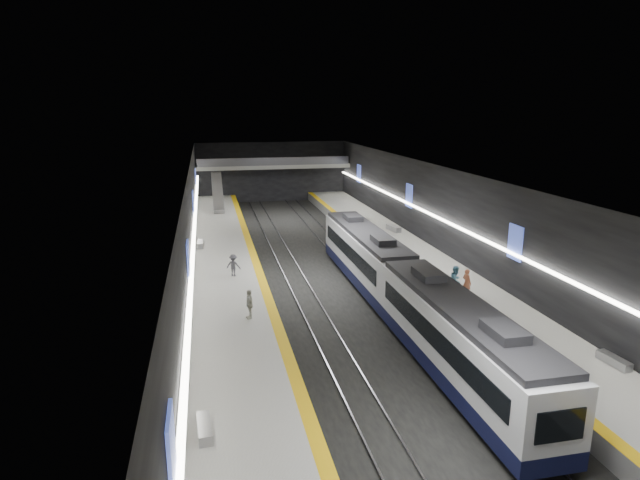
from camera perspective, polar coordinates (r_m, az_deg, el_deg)
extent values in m
plane|color=black|center=(40.09, 1.15, -4.44)|extent=(70.00, 70.00, 0.00)
cube|color=beige|center=(38.28, 1.21, 6.98)|extent=(20.00, 70.00, 0.04)
cube|color=black|center=(38.02, -13.65, 0.39)|extent=(0.04, 70.00, 8.00)
cube|color=black|center=(42.37, 14.47, 1.75)|extent=(0.04, 70.00, 8.00)
cube|color=black|center=(73.02, -5.18, 7.25)|extent=(20.00, 0.04, 8.00)
cube|color=slate|center=(38.98, -9.67, -4.42)|extent=(5.00, 70.00, 1.00)
cube|color=#A3A39E|center=(38.82, -9.70, -3.71)|extent=(5.00, 70.00, 0.02)
cube|color=#EDB50C|center=(38.95, -6.47, -3.51)|extent=(0.60, 70.00, 0.02)
cube|color=slate|center=(42.21, 11.13, -3.03)|extent=(5.00, 70.00, 1.00)
cube|color=#A3A39E|center=(42.07, 11.16, -2.36)|extent=(5.00, 70.00, 0.02)
cube|color=#EDB50C|center=(41.26, 8.35, -2.55)|extent=(0.60, 70.00, 0.02)
cube|color=gray|center=(39.49, -3.42, -4.66)|extent=(0.08, 70.00, 0.12)
cube|color=gray|center=(39.72, -1.36, -4.53)|extent=(0.08, 70.00, 0.12)
cube|color=gray|center=(40.49, 3.61, -4.18)|extent=(0.08, 70.00, 0.12)
cube|color=gray|center=(40.89, 5.56, -4.03)|extent=(0.08, 70.00, 0.12)
cube|color=#0E1236|center=(26.98, 14.35, -12.86)|extent=(2.65, 15.00, 0.80)
cube|color=white|center=(26.29, 14.58, -9.65)|extent=(2.65, 15.00, 2.50)
cube|color=black|center=(25.76, 14.77, -6.80)|extent=(2.44, 14.25, 0.30)
cube|color=black|center=(26.27, 14.58, -9.55)|extent=(2.69, 13.20, 1.00)
cube|color=black|center=(20.68, 24.26, -17.64)|extent=(1.85, 0.05, 1.20)
cube|color=#0E1236|center=(39.92, 4.86, -3.44)|extent=(2.65, 15.00, 0.80)
cube|color=white|center=(39.45, 4.91, -1.15)|extent=(2.65, 15.00, 2.50)
cube|color=black|center=(39.10, 4.96, 0.83)|extent=(2.44, 14.25, 0.30)
cube|color=black|center=(39.43, 4.91, -1.08)|extent=(2.69, 13.20, 1.00)
cube|color=black|center=(32.67, 8.75, -4.66)|extent=(1.85, 0.05, 1.20)
cube|color=#3F54BE|center=(14.63, -15.54, -21.14)|extent=(0.10, 1.50, 2.20)
cube|color=#3F54BE|center=(30.15, -13.86, -2.24)|extent=(0.10, 1.50, 2.20)
cube|color=#3F54BE|center=(47.70, -13.35, 3.80)|extent=(0.10, 1.50, 2.20)
cube|color=#3F54BE|center=(64.50, -13.13, 6.46)|extent=(0.10, 1.50, 2.20)
cube|color=#3F54BE|center=(35.44, 20.10, -0.25)|extent=(0.10, 1.50, 2.20)
cube|color=#3F54BE|center=(51.21, 9.48, 4.69)|extent=(0.10, 1.50, 2.20)
cube|color=#3F54BE|center=(67.14, 4.17, 7.08)|extent=(0.10, 1.50, 2.20)
cube|color=white|center=(38.06, -13.34, 0.11)|extent=(0.25, 68.60, 0.12)
cube|color=white|center=(42.32, 14.21, 1.47)|extent=(0.25, 68.60, 0.12)
cube|color=gray|center=(70.93, -4.99, 7.86)|extent=(20.00, 3.00, 0.50)
cube|color=#47474C|center=(69.42, -4.85, 8.34)|extent=(19.60, 0.08, 1.00)
cube|color=#99999E|center=(63.74, -10.88, 5.03)|extent=(1.20, 7.50, 3.92)
cube|color=#99999E|center=(21.38, -12.23, -19.06)|extent=(0.60, 1.80, 0.43)
cube|color=#99999E|center=(47.04, -12.64, -0.40)|extent=(0.57, 1.82, 0.44)
cube|color=#99999E|center=(29.08, 28.86, -11.22)|extent=(0.65, 1.76, 0.42)
cube|color=#99999E|center=(52.02, 7.85, 1.25)|extent=(0.91, 2.13, 0.50)
imported|color=#BF6947|center=(35.02, 15.38, -4.47)|extent=(0.64, 0.77, 1.82)
imported|color=teal|center=(35.19, 14.27, -4.23)|extent=(1.18, 1.16, 1.92)
imported|color=beige|center=(30.75, -7.55, -6.83)|extent=(0.61, 1.06, 1.70)
imported|color=#403F46|center=(38.31, -9.22, -2.70)|extent=(1.17, 0.94, 1.59)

